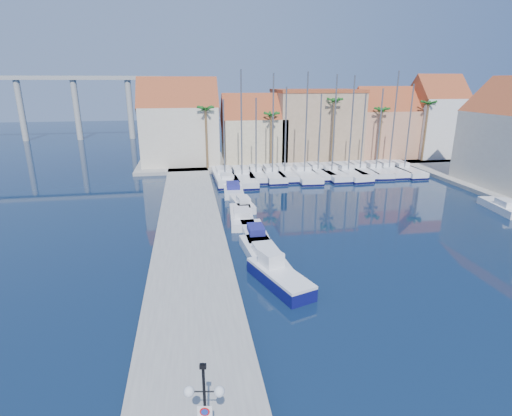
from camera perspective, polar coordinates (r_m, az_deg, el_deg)
The scene contains 36 objects.
ground at distance 24.83m, azimuth 13.17°, elevation -15.24°, with size 260.00×260.00×0.00m, color black.
quay_west at distance 35.06m, azimuth -9.34°, elevation -4.42°, with size 6.00×77.00×0.50m, color gray.
shore_north at distance 70.83m, azimuth 5.95°, elevation 6.97°, with size 54.00×16.00×0.50m, color gray.
lamp_post at distance 14.90m, azimuth -7.38°, elevation -25.37°, with size 1.37×0.54×4.06m.
fishing_boat at distance 27.58m, azimuth 3.23°, elevation -9.58°, with size 3.78×6.19×2.05m.
motorboat_west_0 at distance 31.08m, azimuth 1.13°, elevation -6.63°, with size 2.93×7.33×1.40m.
motorboat_west_1 at distance 35.14m, azimuth -0.14°, elevation -3.67°, with size 1.93×5.92×1.40m.
motorboat_west_2 at distance 39.63m, azimuth -2.10°, elevation -1.17°, with size 2.70×6.89×1.40m.
motorboat_west_3 at distance 43.74m, azimuth -1.96°, elevation 0.66°, with size 2.29×5.57×1.40m.
motorboat_west_4 at distance 49.86m, azimuth -3.31°, elevation 2.78°, with size 2.69×7.18×1.40m.
motorboat_west_5 at distance 54.59m, azimuth -4.26°, elevation 4.08°, with size 2.58×7.31×1.40m.
motorboat_east_1 at distance 50.08m, azimuth 31.72°, elevation 0.17°, with size 2.55×6.03×1.40m.
sailboat_0 at distance 56.26m, azimuth -4.52°, elevation 4.53°, with size 3.18×11.12×11.04m.
sailboat_1 at distance 56.09m, azimuth -2.10°, elevation 4.57°, with size 3.12×11.77×14.76m.
sailboat_2 at distance 57.59m, azimuth -0.04°, elevation 4.92°, with size 3.04×9.22×11.16m.
sailboat_3 at distance 57.56m, azimuth 2.24°, elevation 4.94°, with size 2.63×9.79×14.34m.
sailboat_4 at distance 58.37m, azimuth 4.00°, elevation 5.07°, with size 2.48×9.33×12.58m.
sailboat_5 at distance 58.45m, azimuth 6.77°, elevation 5.00°, with size 3.55×11.54×14.51m.
sailboat_6 at distance 60.04m, azimuth 8.64°, elevation 5.25°, with size 3.05×9.60×11.61m.
sailboat_7 at distance 59.59m, azimuth 10.54°, elevation 5.08°, with size 2.91×10.32×14.20m.
sailboat_8 at distance 60.59m, azimuth 12.75°, elevation 5.13°, with size 3.85×11.43×14.07m.
sailboat_9 at distance 62.12m, azimuth 14.45°, elevation 5.30°, with size 3.14×10.02×11.60m.
sailboat_10 at distance 62.61m, azimuth 16.56°, elevation 5.24°, with size 3.23×9.49×12.33m.
sailboat_11 at distance 64.05m, azimuth 18.23°, elevation 5.37°, with size 2.72×10.00×14.70m.
sailboat_12 at distance 64.50m, azimuth 20.15°, elevation 5.24°, with size 2.86×9.88×12.94m.
building_0 at distance 66.40m, azimuth -10.87°, elevation 11.52°, with size 12.30×9.00×13.50m.
building_1 at distance 67.39m, azimuth -0.38°, elevation 10.86°, with size 10.30×8.00×11.00m.
building_2 at distance 70.84m, azimuth 8.49°, elevation 11.79°, with size 14.20×10.20×11.50m.
building_3 at distance 74.55m, azimuth 17.70°, elevation 11.14°, with size 10.30×8.00×12.00m.
building_4 at distance 78.10m, azimuth 24.13°, elevation 11.53°, with size 8.30×8.00×14.00m.
palm_0 at distance 61.25m, azimuth -7.22°, elevation 13.59°, with size 2.60×2.60×10.15m.
palm_1 at distance 62.58m, azimuth 2.23°, elevation 12.93°, with size 2.60×2.60×9.15m.
palm_2 at distance 65.23m, azimuth 11.17°, elevation 14.48°, with size 2.60×2.60×11.15m.
palm_3 at distance 68.52m, azimuth 17.54°, elevation 12.96°, with size 2.60×2.60×9.65m.
palm_4 at distance 72.41m, azimuth 23.42°, elevation 13.31°, with size 2.60×2.60×10.65m.
viaduct at distance 105.53m, azimuth -27.21°, elevation 14.16°, with size 48.00×2.20×14.45m.
Camera 1 is at (-8.77, -19.04, 13.31)m, focal length 28.00 mm.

